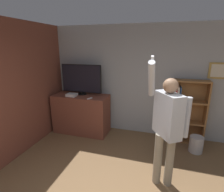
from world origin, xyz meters
TOP-DOWN VIEW (x-y plane):
  - wall_back at (0.01, 3.13)m, footprint 6.55×0.09m
  - wall_side_brick at (-2.31, 1.55)m, footprint 0.06×4.70m
  - tv_ledge at (-1.50, 2.70)m, footprint 1.40×0.61m
  - television at (-1.50, 2.79)m, footprint 1.05×0.22m
  - game_console at (-1.68, 2.57)m, footprint 0.24×0.21m
  - remote_loose at (-1.16, 2.48)m, footprint 0.09×0.14m
  - bookshelf at (0.99, 2.95)m, footprint 0.77×0.28m
  - person at (0.58, 1.39)m, footprint 0.61×0.59m
  - waste_bin at (1.26, 2.53)m, footprint 0.28×0.28m

SIDE VIEW (x-z plane):
  - waste_bin at x=1.26m, z-range 0.00..0.35m
  - tv_ledge at x=-1.50m, z-range 0.00..1.00m
  - bookshelf at x=0.99m, z-range -0.05..1.43m
  - remote_loose at x=-1.16m, z-range 1.00..1.02m
  - game_console at x=-1.68m, z-range 1.00..1.06m
  - person at x=0.58m, z-range 0.04..2.13m
  - wall_side_brick at x=-2.31m, z-range 0.00..2.70m
  - wall_back at x=0.01m, z-range 0.00..2.70m
  - television at x=-1.50m, z-range 1.01..1.77m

